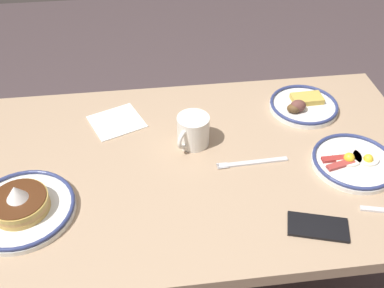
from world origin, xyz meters
name	(u,v)px	position (x,y,z in m)	size (l,w,h in m)	color
dining_table	(187,182)	(0.00, 0.00, 0.67)	(1.39, 0.77, 0.75)	tan
plate_near_main	(303,105)	(-0.40, -0.20, 0.76)	(0.22, 0.22, 0.05)	white
plate_center_pancakes	(354,162)	(-0.46, 0.07, 0.76)	(0.23, 0.23, 0.04)	white
plate_far_companion	(21,207)	(0.43, 0.13, 0.77)	(0.26, 0.26, 0.09)	white
coffee_mug	(193,131)	(-0.03, -0.08, 0.79)	(0.10, 0.11, 0.09)	white
cell_phone	(318,227)	(-0.29, 0.27, 0.75)	(0.14, 0.07, 0.01)	black
paper_napkin	(117,122)	(0.20, -0.21, 0.75)	(0.15, 0.14, 0.00)	white
fork_near	(252,163)	(-0.18, 0.03, 0.75)	(0.20, 0.02, 0.01)	silver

